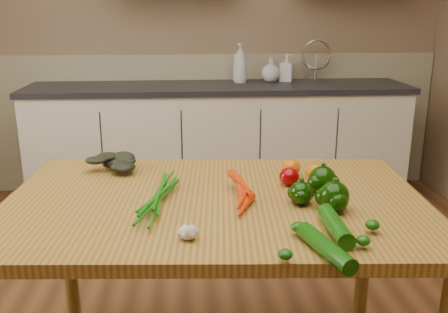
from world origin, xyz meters
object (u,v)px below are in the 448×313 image
zucchini_a (335,226)px  pepper_a (301,193)px  garlic_bulb (188,232)px  soap_bottle_a (240,63)px  zucchini_b (325,247)px  soap_bottle_c (271,70)px  pepper_c (334,197)px  soap_bottle_b (286,68)px  table (216,221)px  tomato_a (289,177)px  carrot_bunch (215,191)px  tomato_c (315,172)px  tomato_b (291,168)px  pepper_b (322,180)px  leafy_greens (113,159)px

zucchini_a → pepper_a: bearing=101.1°
garlic_bulb → zucchini_a: size_ratio=0.24×
soap_bottle_a → zucchini_b: size_ratio=1.23×
soap_bottle_c → pepper_c: 2.37m
soap_bottle_c → pepper_a: 2.31m
zucchini_a → soap_bottle_a: bearing=90.3°
soap_bottle_b → table: bearing=-178.3°
soap_bottle_a → zucchini_a: 2.50m
tomato_a → zucchini_b: (-0.02, -0.57, -0.01)m
soap_bottle_b → carrot_bunch: bearing=-178.2°
soap_bottle_b → tomato_c: bearing=-169.1°
soap_bottle_a → tomato_c: (0.08, -2.00, -0.22)m
soap_bottle_b → carrot_bunch: (-0.70, -2.25, -0.17)m
table → soap_bottle_c: size_ratio=8.46×
soap_bottle_b → zucchini_b: size_ratio=0.87×
pepper_a → tomato_b: (0.03, 0.30, -0.01)m
soap_bottle_a → tomato_a: bearing=69.6°
pepper_b → soap_bottle_c: bearing=85.4°
soap_bottle_b → zucchini_b: soap_bottle_b is taller
garlic_bulb → tomato_b: (0.42, 0.55, 0.01)m
tomato_c → table: bearing=-157.6°
soap_bottle_b → pepper_c: size_ratio=2.07×
table → pepper_a: (0.29, -0.08, 0.13)m
pepper_c → leafy_greens: bearing=148.3°
carrot_bunch → zucchini_b: bearing=-53.0°
soap_bottle_b → carrot_bunch: 2.37m
tomato_a → tomato_c: 0.12m
soap_bottle_b → zucchini_a: 2.58m
soap_bottle_c → tomato_b: size_ratio=2.45×
soap_bottle_a → carrot_bunch: soap_bottle_a is taller
pepper_a → zucchini_b: bearing=-92.7°
soap_bottle_c → tomato_b: 2.01m
pepper_b → zucchini_b: bearing=-104.1°
zucchini_a → zucchini_b: 0.14m
soap_bottle_c → soap_bottle_a: bearing=5.4°
soap_bottle_a → soap_bottle_c: bearing=170.9°
leafy_greens → pepper_a: (0.69, -0.41, -0.01)m
tomato_c → zucchini_b: tomato_c is taller
pepper_a → zucchini_a: pepper_a is taller
table → garlic_bulb: 0.35m
leafy_greens → pepper_a: 0.80m
carrot_bunch → leafy_greens: leafy_greens is taller
pepper_c → tomato_b: size_ratio=1.35×
tomato_a → zucchini_b: bearing=-91.6°
pepper_b → zucchini_b: size_ratio=0.42×
soap_bottle_b → pepper_b: bearing=-168.9°
soap_bottle_c → zucchini_a: size_ratio=0.82×
soap_bottle_a → pepper_b: 2.16m
pepper_c → soap_bottle_c: bearing=85.5°
table → soap_bottle_b: bearing=76.7°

